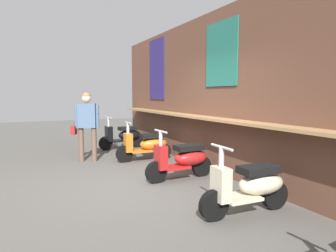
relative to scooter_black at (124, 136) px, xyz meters
The scene contains 7 objects.
ground_plane 3.85m from the scooter_black, 16.40° to the right, with size 29.37×29.37×0.00m, color #56544F.
market_stall_facade 4.00m from the scooter_black, 14.27° to the left, with size 10.49×0.61×3.29m.
scooter_black is the anchor object (origin of this frame).
scooter_orange 1.80m from the scooter_black, ahead, with size 0.47×1.40×0.97m.
scooter_red 3.62m from the scooter_black, ahead, with size 0.46×1.40×0.97m.
scooter_cream 5.49m from the scooter_black, ahead, with size 0.47×1.40×0.97m.
shopper_with_handbag 1.96m from the scooter_black, 46.66° to the right, with size 0.41×0.66×1.67m.
Camera 1 is at (4.81, -1.65, 1.61)m, focal length 31.73 mm.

